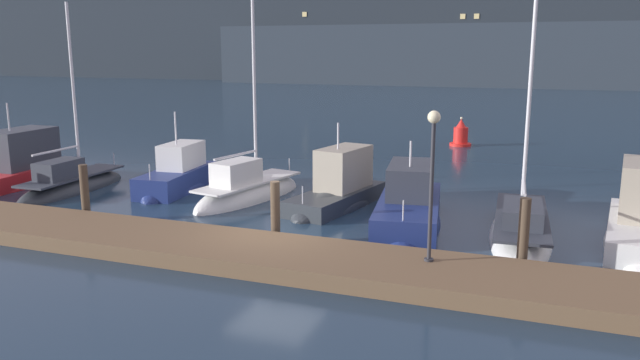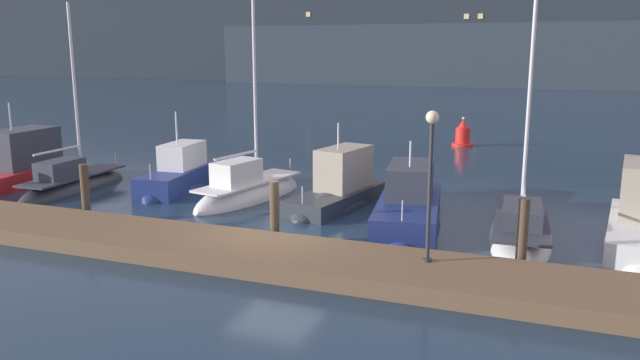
{
  "view_description": "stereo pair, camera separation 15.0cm",
  "coord_description": "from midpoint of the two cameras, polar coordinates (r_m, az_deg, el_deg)",
  "views": [
    {
      "loc": [
        7.53,
        -16.15,
        5.7
      ],
      "look_at": [
        0.0,
        3.82,
        1.2
      ],
      "focal_mm": 35.0,
      "sensor_mm": 36.0,
      "label": 1
    },
    {
      "loc": [
        7.67,
        -16.1,
        5.7
      ],
      "look_at": [
        0.0,
        3.82,
        1.2
      ],
      "focal_mm": 35.0,
      "sensor_mm": 36.0,
      "label": 2
    }
  ],
  "objects": [
    {
      "name": "dock_lamppost",
      "position": [
        15.47,
        9.97,
        1.7
      ],
      "size": [
        0.32,
        0.32,
        3.8
      ],
      "color": "#2D2D33",
      "rests_on": "dock"
    },
    {
      "name": "channel_buoy",
      "position": [
        38.31,
        12.63,
        4.0
      ],
      "size": [
        1.28,
        1.28,
        1.74
      ],
      "color": "red",
      "rests_on": "ground"
    },
    {
      "name": "motorboat_berth_6",
      "position": [
        20.88,
        7.91,
        -3.12
      ],
      "size": [
        3.06,
        6.55,
        3.42
      ],
      "color": "navy",
      "rests_on": "ground"
    },
    {
      "name": "sailboat_berth_4",
      "position": [
        24.3,
        -6.78,
        -1.37
      ],
      "size": [
        2.87,
        6.23,
        9.41
      ],
      "color": "white",
      "rests_on": "ground"
    },
    {
      "name": "mooring_pile_2",
      "position": [
        18.51,
        -4.34,
        -3.01
      ],
      "size": [
        0.28,
        0.28,
        1.89
      ],
      "primitive_type": "cylinder",
      "color": "#4C3D2D",
      "rests_on": "ground"
    },
    {
      "name": "mooring_pile_3",
      "position": [
        16.88,
        17.86,
        -4.87
      ],
      "size": [
        0.28,
        0.28,
        1.99
      ],
      "primitive_type": "cylinder",
      "color": "#4C3D2D",
      "rests_on": "ground"
    },
    {
      "name": "mooring_pile_1",
      "position": [
        22.31,
        -20.88,
        -1.13
      ],
      "size": [
        0.28,
        0.28,
        1.94
      ],
      "primitive_type": "cylinder",
      "color": "#4C3D2D",
      "rests_on": "ground"
    },
    {
      "name": "sailboat_berth_2",
      "position": [
        27.48,
        -21.87,
        -0.62
      ],
      "size": [
        1.86,
        6.01,
        8.15
      ],
      "color": "#2D3338",
      "rests_on": "ground"
    },
    {
      "name": "sailboat_berth_7",
      "position": [
        20.24,
        17.66,
        -4.63
      ],
      "size": [
        2.26,
        7.14,
        9.89
      ],
      "color": "white",
      "rests_on": "ground"
    },
    {
      "name": "motorboat_berth_1",
      "position": [
        29.69,
        -26.26,
        0.53
      ],
      "size": [
        2.56,
        6.69,
        3.94
      ],
      "color": "red",
      "rests_on": "ground"
    },
    {
      "name": "hillside_backdrop",
      "position": [
        109.88,
        19.19,
        12.98
      ],
      "size": [
        240.0,
        23.0,
        19.56
      ],
      "color": "#232B33",
      "rests_on": "ground"
    },
    {
      "name": "ground_plane",
      "position": [
        18.71,
        -4.38,
        -5.86
      ],
      "size": [
        400.0,
        400.0,
        0.0
      ],
      "primitive_type": "plane",
      "color": "#1E3347"
    },
    {
      "name": "motorboat_berth_5",
      "position": [
        23.02,
        1.45,
        -1.56
      ],
      "size": [
        2.8,
        5.65,
        3.76
      ],
      "color": "#2D3338",
      "rests_on": "ground"
    },
    {
      "name": "motorboat_berth_3",
      "position": [
        26.29,
        -13.03,
        -0.23
      ],
      "size": [
        2.21,
        5.12,
        3.9
      ],
      "color": "navy",
      "rests_on": "ground"
    },
    {
      "name": "dock",
      "position": [
        17.3,
        -6.61,
        -6.62
      ],
      "size": [
        35.77,
        2.8,
        0.45
      ],
      "primitive_type": "cube",
      "color": "brown",
      "rests_on": "ground"
    }
  ]
}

